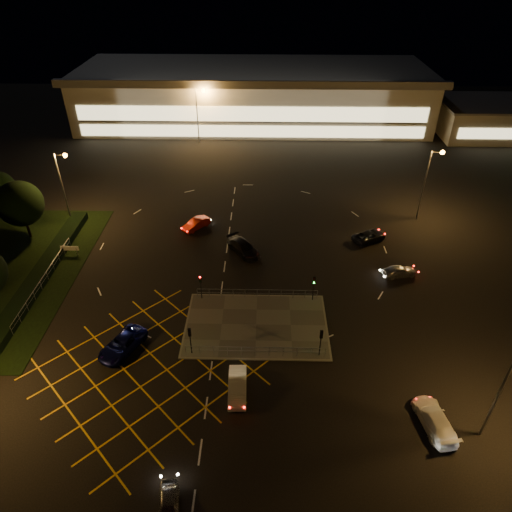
{
  "coord_description": "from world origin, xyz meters",
  "views": [
    {
      "loc": [
        2.71,
        -35.87,
        32.32
      ],
      "look_at": [
        1.77,
        7.42,
        2.0
      ],
      "focal_mm": 32.0,
      "sensor_mm": 36.0,
      "label": 1
    }
  ],
  "objects_px": {
    "car_left_blue": "(122,344)",
    "signal_se": "(321,338)",
    "car_near_silver": "(169,505)",
    "car_approach_white": "(435,420)",
    "car_right_silver": "(399,271)",
    "signal_sw": "(190,336)",
    "car_far_dkgrey": "(244,247)",
    "car_circ_red": "(196,224)",
    "car_east_grey": "(369,236)",
    "car_queue_white": "(237,386)",
    "signal_nw": "(201,282)",
    "signal_ne": "(314,283)"
  },
  "relations": [
    {
      "from": "car_far_dkgrey",
      "to": "car_approach_white",
      "type": "xyz_separation_m",
      "value": [
        16.38,
        -24.29,
        -0.03
      ]
    },
    {
      "from": "signal_nw",
      "to": "signal_sw",
      "type": "bearing_deg",
      "value": -90.0
    },
    {
      "from": "car_east_grey",
      "to": "signal_ne",
      "type": "bearing_deg",
      "value": 115.87
    },
    {
      "from": "car_queue_white",
      "to": "car_east_grey",
      "type": "bearing_deg",
      "value": 55.25
    },
    {
      "from": "car_circ_red",
      "to": "car_east_grey",
      "type": "bearing_deg",
      "value": 34.66
    },
    {
      "from": "car_circ_red",
      "to": "signal_ne",
      "type": "bearing_deg",
      "value": -4.43
    },
    {
      "from": "car_far_dkgrey",
      "to": "car_near_silver",
      "type": "bearing_deg",
      "value": -134.24
    },
    {
      "from": "signal_se",
      "to": "signal_nw",
      "type": "bearing_deg",
      "value": -33.65
    },
    {
      "from": "car_right_silver",
      "to": "car_approach_white",
      "type": "distance_m",
      "value": 19.99
    },
    {
      "from": "signal_se",
      "to": "car_left_blue",
      "type": "relative_size",
      "value": 0.6
    },
    {
      "from": "car_left_blue",
      "to": "car_east_grey",
      "type": "height_order",
      "value": "car_left_blue"
    },
    {
      "from": "car_circ_red",
      "to": "car_far_dkgrey",
      "type": "bearing_deg",
      "value": 0.45
    },
    {
      "from": "signal_sw",
      "to": "car_far_dkgrey",
      "type": "bearing_deg",
      "value": -103.68
    },
    {
      "from": "car_queue_white",
      "to": "car_right_silver",
      "type": "distance_m",
      "value": 24.59
    },
    {
      "from": "signal_ne",
      "to": "car_left_blue",
      "type": "xyz_separation_m",
      "value": [
        -18.61,
        -7.61,
        -1.64
      ]
    },
    {
      "from": "car_far_dkgrey",
      "to": "car_circ_red",
      "type": "relative_size",
      "value": 1.28
    },
    {
      "from": "signal_ne",
      "to": "car_near_silver",
      "type": "xyz_separation_m",
      "value": [
        -11.58,
        -22.33,
        -1.76
      ]
    },
    {
      "from": "signal_ne",
      "to": "signal_nw",
      "type": "bearing_deg",
      "value": 180.0
    },
    {
      "from": "car_far_dkgrey",
      "to": "signal_nw",
      "type": "bearing_deg",
      "value": -152.11
    },
    {
      "from": "signal_se",
      "to": "car_east_grey",
      "type": "distance_m",
      "value": 21.86
    },
    {
      "from": "car_left_blue",
      "to": "car_far_dkgrey",
      "type": "xyz_separation_m",
      "value": [
        10.75,
        16.64,
        0.05
      ]
    },
    {
      "from": "signal_nw",
      "to": "car_circ_red",
      "type": "relative_size",
      "value": 0.76
    },
    {
      "from": "signal_se",
      "to": "car_near_silver",
      "type": "distance_m",
      "value": 18.52
    },
    {
      "from": "signal_nw",
      "to": "car_left_blue",
      "type": "relative_size",
      "value": 0.6
    },
    {
      "from": "car_left_blue",
      "to": "car_far_dkgrey",
      "type": "relative_size",
      "value": 0.98
    },
    {
      "from": "car_near_silver",
      "to": "car_circ_red",
      "type": "xyz_separation_m",
      "value": [
        -2.9,
        37.02,
        0.08
      ]
    },
    {
      "from": "car_far_dkgrey",
      "to": "car_circ_red",
      "type": "bearing_deg",
      "value": 101.99
    },
    {
      "from": "car_near_silver",
      "to": "car_east_grey",
      "type": "height_order",
      "value": "car_east_grey"
    },
    {
      "from": "car_queue_white",
      "to": "car_approach_white",
      "type": "distance_m",
      "value": 16.23
    },
    {
      "from": "car_right_silver",
      "to": "signal_sw",
      "type": "bearing_deg",
      "value": 107.83
    },
    {
      "from": "car_left_blue",
      "to": "signal_se",
      "type": "bearing_deg",
      "value": 23.7
    },
    {
      "from": "car_near_silver",
      "to": "car_approach_white",
      "type": "bearing_deg",
      "value": 10.65
    },
    {
      "from": "car_right_silver",
      "to": "car_east_grey",
      "type": "bearing_deg",
      "value": 3.83
    },
    {
      "from": "car_right_silver",
      "to": "car_east_grey",
      "type": "distance_m",
      "value": 7.8
    },
    {
      "from": "signal_nw",
      "to": "car_near_silver",
      "type": "relative_size",
      "value": 0.88
    },
    {
      "from": "car_east_grey",
      "to": "car_right_silver",
      "type": "bearing_deg",
      "value": 165.6
    },
    {
      "from": "signal_se",
      "to": "car_left_blue",
      "type": "bearing_deg",
      "value": -1.15
    },
    {
      "from": "car_left_blue",
      "to": "car_far_dkgrey",
      "type": "bearing_deg",
      "value": 81.98
    },
    {
      "from": "signal_se",
      "to": "car_far_dkgrey",
      "type": "bearing_deg",
      "value": -65.21
    },
    {
      "from": "car_queue_white",
      "to": "car_far_dkgrey",
      "type": "xyz_separation_m",
      "value": [
        -0.42,
        21.34,
        0.05
      ]
    },
    {
      "from": "signal_sw",
      "to": "signal_ne",
      "type": "distance_m",
      "value": 14.41
    },
    {
      "from": "car_approach_white",
      "to": "car_far_dkgrey",
      "type": "bearing_deg",
      "value": -65.88
    },
    {
      "from": "car_far_dkgrey",
      "to": "signal_sw",
      "type": "bearing_deg",
      "value": -141.15
    },
    {
      "from": "car_far_dkgrey",
      "to": "car_east_grey",
      "type": "relative_size",
      "value": 1.14
    },
    {
      "from": "car_left_blue",
      "to": "car_far_dkgrey",
      "type": "distance_m",
      "value": 19.81
    },
    {
      "from": "signal_nw",
      "to": "car_left_blue",
      "type": "xyz_separation_m",
      "value": [
        -6.61,
        -7.61,
        -1.64
      ]
    },
    {
      "from": "signal_sw",
      "to": "signal_se",
      "type": "relative_size",
      "value": 1.0
    },
    {
      "from": "signal_se",
      "to": "car_right_silver",
      "type": "distance_m",
      "value": 16.43
    },
    {
      "from": "car_right_silver",
      "to": "car_approach_white",
      "type": "height_order",
      "value": "car_approach_white"
    },
    {
      "from": "signal_ne",
      "to": "car_queue_white",
      "type": "height_order",
      "value": "signal_ne"
    }
  ]
}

